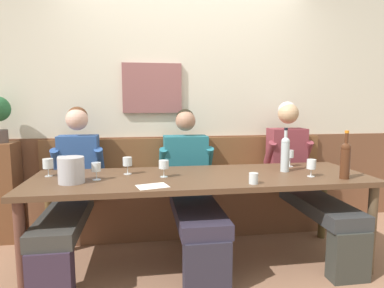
% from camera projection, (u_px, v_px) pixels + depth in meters
% --- Properties ---
extents(ground_plane, '(6.80, 6.80, 0.02)m').
position_uv_depth(ground_plane, '(204.00, 271.00, 2.59)').
color(ground_plane, '#976A4F').
rests_on(ground_plane, ground).
extents(room_wall_back, '(6.80, 0.12, 2.80)m').
position_uv_depth(room_wall_back, '(185.00, 94.00, 3.48)').
color(room_wall_back, beige).
rests_on(room_wall_back, ground).
extents(wood_wainscot_panel, '(6.80, 0.03, 0.95)m').
position_uv_depth(wood_wainscot_panel, '(186.00, 180.00, 3.55)').
color(wood_wainscot_panel, brown).
rests_on(wood_wainscot_panel, ground).
extents(wall_bench, '(2.94, 0.42, 0.94)m').
position_uv_depth(wall_bench, '(189.00, 204.00, 3.37)').
color(wall_bench, brown).
rests_on(wall_bench, ground).
extents(dining_table, '(2.64, 0.82, 0.73)m').
position_uv_depth(dining_table, '(202.00, 184.00, 2.62)').
color(dining_table, brown).
rests_on(dining_table, ground).
extents(person_center_right_seat, '(0.47, 1.29, 1.27)m').
position_uv_depth(person_center_right_seat, '(72.00, 184.00, 2.80)').
color(person_center_right_seat, '#35283B').
rests_on(person_center_right_seat, ground).
extents(person_right_seat, '(0.53, 1.30, 1.25)m').
position_uv_depth(person_right_seat, '(191.00, 182.00, 2.95)').
color(person_right_seat, '#2C2938').
rests_on(person_right_seat, ground).
extents(person_left_seat, '(0.48, 1.29, 1.32)m').
position_uv_depth(person_left_seat, '(302.00, 173.00, 3.12)').
color(person_left_seat, '#343630').
rests_on(person_left_seat, ground).
extents(ice_bucket, '(0.18, 0.18, 0.19)m').
position_uv_depth(ice_bucket, '(71.00, 170.00, 2.36)').
color(ice_bucket, '#B5B4BB').
rests_on(ice_bucket, dining_table).
extents(wine_bottle_clear_water, '(0.07, 0.07, 0.37)m').
position_uv_depth(wine_bottle_clear_water, '(285.00, 153.00, 2.74)').
color(wine_bottle_clear_water, silver).
rests_on(wine_bottle_clear_water, dining_table).
extents(wine_bottle_green_tall, '(0.07, 0.07, 0.37)m').
position_uv_depth(wine_bottle_green_tall, '(345.00, 159.00, 2.49)').
color(wine_bottle_green_tall, '#492615').
rests_on(wine_bottle_green_tall, dining_table).
extents(wine_glass_by_bottle, '(0.07, 0.07, 0.13)m').
position_uv_depth(wine_glass_by_bottle, '(96.00, 168.00, 2.45)').
color(wine_glass_by_bottle, silver).
rests_on(wine_glass_by_bottle, dining_table).
extents(wine_glass_mid_left, '(0.07, 0.07, 0.14)m').
position_uv_depth(wine_glass_mid_left, '(127.00, 162.00, 2.65)').
color(wine_glass_mid_left, silver).
rests_on(wine_glass_mid_left, dining_table).
extents(wine_glass_near_bucket, '(0.08, 0.08, 0.14)m').
position_uv_depth(wine_glass_near_bucket, '(48.00, 164.00, 2.57)').
color(wine_glass_near_bucket, silver).
rests_on(wine_glass_near_bucket, dining_table).
extents(wine_glass_center_front, '(0.08, 0.08, 0.13)m').
position_uv_depth(wine_glass_center_front, '(164.00, 165.00, 2.55)').
color(wine_glass_center_front, silver).
rests_on(wine_glass_center_front, dining_table).
extents(wine_glass_mid_right, '(0.07, 0.07, 0.15)m').
position_uv_depth(wine_glass_mid_right, '(290.00, 155.00, 2.96)').
color(wine_glass_mid_right, silver).
rests_on(wine_glass_mid_right, dining_table).
extents(wine_glass_center_rear, '(0.07, 0.07, 0.14)m').
position_uv_depth(wine_glass_center_rear, '(311.00, 165.00, 2.57)').
color(wine_glass_center_rear, silver).
rests_on(wine_glass_center_rear, dining_table).
extents(wine_glass_left_end, '(0.07, 0.07, 0.14)m').
position_uv_depth(wine_glass_left_end, '(62.00, 161.00, 2.69)').
color(wine_glass_left_end, silver).
rests_on(wine_glass_left_end, dining_table).
extents(water_tumbler_center, '(0.07, 0.07, 0.08)m').
position_uv_depth(water_tumbler_center, '(254.00, 178.00, 2.34)').
color(water_tumbler_center, silver).
rests_on(water_tumbler_center, dining_table).
extents(tasting_sheet_left_guest, '(0.24, 0.20, 0.00)m').
position_uv_depth(tasting_sheet_left_guest, '(152.00, 186.00, 2.28)').
color(tasting_sheet_left_guest, white).
rests_on(tasting_sheet_left_guest, dining_table).
extents(corner_pedestal, '(0.28, 0.28, 0.94)m').
position_uv_depth(corner_pedestal, '(3.00, 192.00, 3.11)').
color(corner_pedestal, brown).
rests_on(corner_pedestal, ground).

